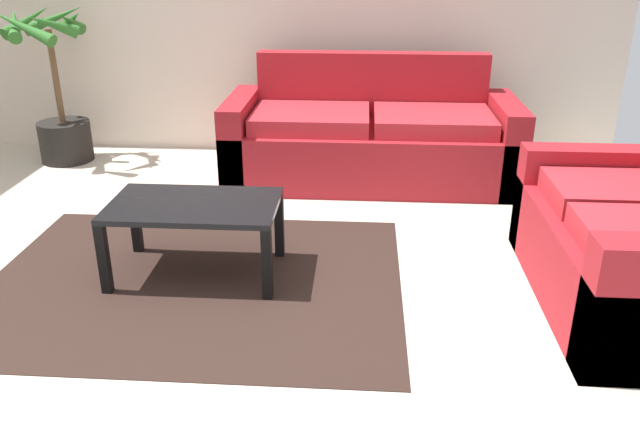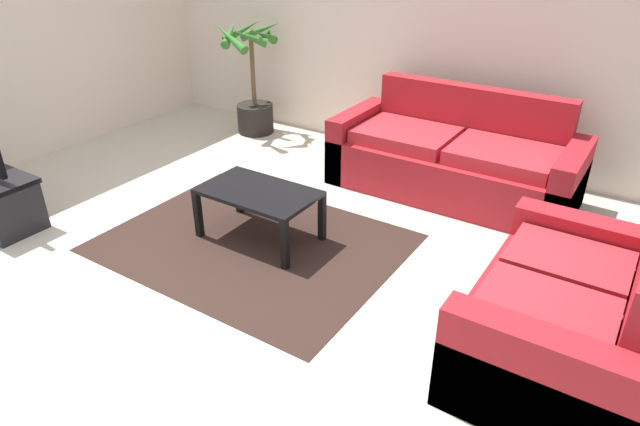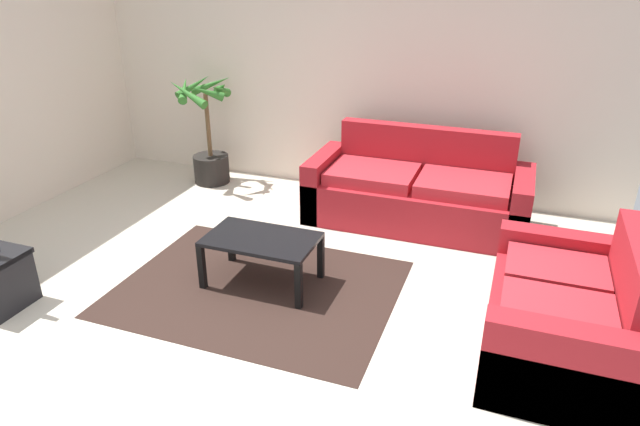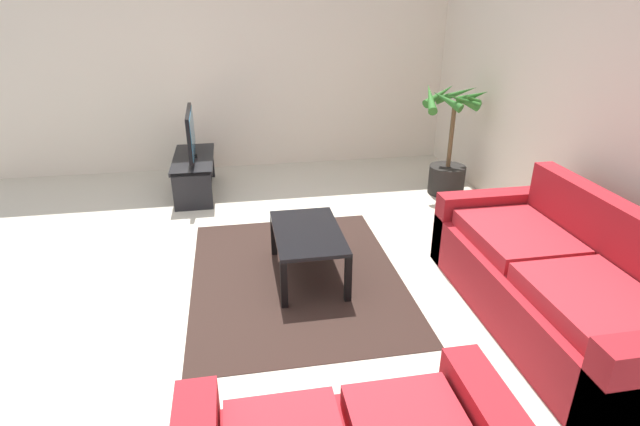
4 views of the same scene
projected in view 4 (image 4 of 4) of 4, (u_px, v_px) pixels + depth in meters
ground_plane at (227, 282)px, 4.08m from camera, size 6.60×6.60×0.00m
wall_back at (592, 103)px, 4.01m from camera, size 6.00×0.06×2.70m
wall_left at (217, 63)px, 6.23m from camera, size 0.06×6.00×2.70m
couch_main at (558, 286)px, 3.46m from camera, size 2.14×0.90×0.90m
tv_stand at (194, 169)px, 5.78m from camera, size 1.10×0.45×0.43m
tv at (191, 133)px, 5.60m from camera, size 0.88×0.10×0.54m
coffee_table at (308, 237)px, 4.03m from camera, size 0.89×0.53×0.41m
area_rug at (296, 276)px, 4.16m from camera, size 2.20×1.70×0.01m
potted_palm at (449, 152)px, 5.69m from camera, size 0.66×0.71×1.25m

